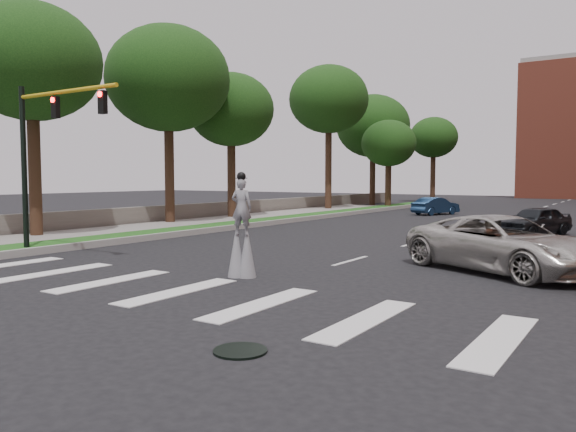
{
  "coord_description": "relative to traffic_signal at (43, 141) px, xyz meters",
  "views": [
    {
      "loc": [
        8.6,
        -9.17,
        2.88
      ],
      "look_at": [
        -0.61,
        5.0,
        1.7
      ],
      "focal_mm": 35.0,
      "sensor_mm": 36.0,
      "label": 1
    }
  ],
  "objects": [
    {
      "name": "ground_plane",
      "position": [
        9.78,
        -3.0,
        -4.15
      ],
      "size": [
        160.0,
        160.0,
        0.0
      ],
      "primitive_type": "plane",
      "color": "black",
      "rests_on": "ground"
    },
    {
      "name": "grass_median",
      "position": [
        -1.72,
        17.0,
        -4.03
      ],
      "size": [
        2.0,
        60.0,
        0.25
      ],
      "primitive_type": "cube",
      "color": "#194B15",
      "rests_on": "ground"
    },
    {
      "name": "median_curb",
      "position": [
        -0.67,
        17.0,
        -4.01
      ],
      "size": [
        0.2,
        60.0,
        0.28
      ],
      "primitive_type": "cube",
      "color": "#969690",
      "rests_on": "ground"
    },
    {
      "name": "sidewalk_left",
      "position": [
        -4.72,
        7.0,
        -4.06
      ],
      "size": [
        4.0,
        60.0,
        0.18
      ],
      "primitive_type": "cube",
      "color": "gray",
      "rests_on": "ground"
    },
    {
      "name": "stone_wall",
      "position": [
        -7.22,
        19.0,
        -3.6
      ],
      "size": [
        0.5,
        56.0,
        1.1
      ],
      "primitive_type": "cube",
      "color": "#615B53",
      "rests_on": "ground"
    },
    {
      "name": "manhole",
      "position": [
        12.78,
        -5.0,
        -4.13
      ],
      "size": [
        0.9,
        0.9,
        0.04
      ],
      "primitive_type": "cylinder",
      "color": "black",
      "rests_on": "ground"
    },
    {
      "name": "traffic_signal",
      "position": [
        0.0,
        0.0,
        0.0
      ],
      "size": [
        5.3,
        0.23,
        6.2
      ],
      "color": "black",
      "rests_on": "ground"
    },
    {
      "name": "stilt_performer",
      "position": [
        8.57,
        0.5,
        -2.97
      ],
      "size": [
        0.82,
        0.62,
        3.02
      ],
      "rotation": [
        0.0,
        0.0,
        3.46
      ],
      "color": "#301E13",
      "rests_on": "ground"
    },
    {
      "name": "suv_crossing",
      "position": [
        14.7,
        5.47,
        -3.29
      ],
      "size": [
        6.79,
        5.4,
        1.72
      ],
      "primitive_type": "imported",
      "rotation": [
        0.0,
        0.0,
        1.09
      ],
      "color": "beige",
      "rests_on": "ground"
    },
    {
      "name": "car_near",
      "position": [
        13.6,
        17.48,
        -3.43
      ],
      "size": [
        3.29,
        4.58,
        1.45
      ],
      "primitive_type": "imported",
      "rotation": [
        0.0,
        0.0,
        -0.42
      ],
      "color": "black",
      "rests_on": "ground"
    },
    {
      "name": "car_mid",
      "position": [
        4.57,
        29.75,
        -3.49
      ],
      "size": [
        2.82,
        4.26,
        1.33
      ],
      "primitive_type": "imported",
      "rotation": [
        0.0,
        0.0,
        2.75
      ],
      "color": "navy",
      "rests_on": "ground"
    },
    {
      "name": "tree_1",
      "position": [
        -5.6,
        3.24,
        3.93
      ],
      "size": [
        6.3,
        6.3,
        10.8
      ],
      "color": "#301E13",
      "rests_on": "ground"
    },
    {
      "name": "tree_2",
      "position": [
        -5.93,
        12.2,
        4.5
      ],
      "size": [
        7.35,
        7.35,
        11.81
      ],
      "color": "#301E13",
      "rests_on": "ground"
    },
    {
      "name": "tree_3",
      "position": [
        -5.65,
        17.76,
        3.2
      ],
      "size": [
        5.82,
        5.82,
        9.88
      ],
      "color": "#301E13",
      "rests_on": "ground"
    },
    {
      "name": "tree_4",
      "position": [
        -4.95,
        30.1,
        5.26
      ],
      "size": [
        6.76,
        6.76,
        12.34
      ],
      "color": "#301E13",
      "rests_on": "ground"
    },
    {
      "name": "tree_5",
      "position": [
        -5.16,
        39.58,
        3.75
      ],
      "size": [
        7.31,
        7.31,
        11.04
      ],
      "color": "#301E13",
      "rests_on": "ground"
    },
    {
      "name": "tree_6",
      "position": [
        -2.0,
        36.11,
        1.76
      ],
      "size": [
        5.0,
        5.0,
        8.08
      ],
      "color": "#301E13",
      "rests_on": "ground"
    },
    {
      "name": "tree_7",
      "position": [
        -2.48,
        49.99,
        3.1
      ],
      "size": [
        5.37,
        5.37,
        9.6
      ],
      "color": "#301E13",
      "rests_on": "ground"
    }
  ]
}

